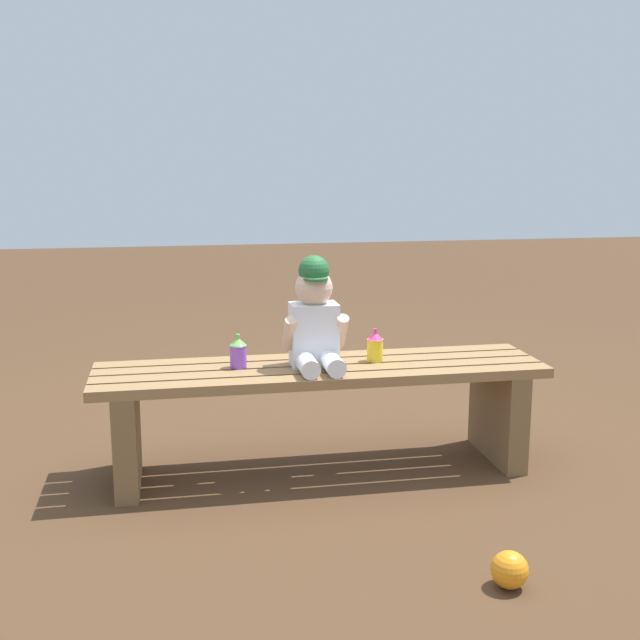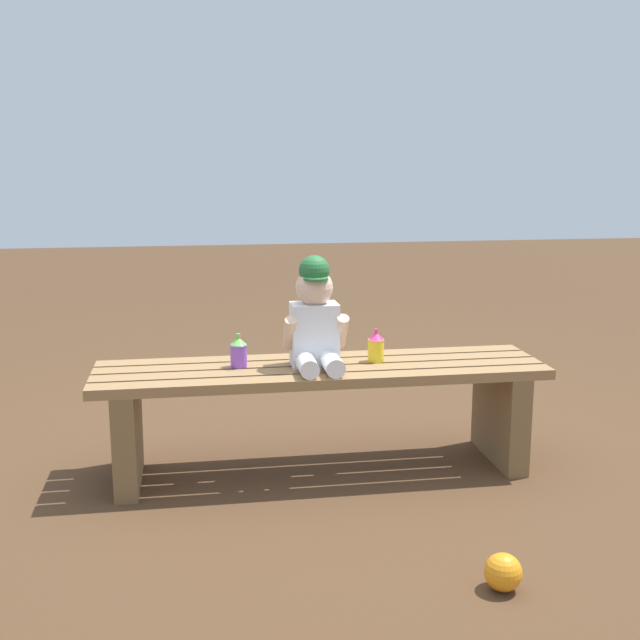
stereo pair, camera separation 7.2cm
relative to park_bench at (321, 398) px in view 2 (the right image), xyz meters
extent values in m
plane|color=#4C331E|center=(0.00, 0.00, -0.28)|extent=(16.00, 16.00, 0.00)
cube|color=olive|center=(0.00, -0.16, 0.11)|extent=(1.64, 0.09, 0.04)
cube|color=olive|center=(0.00, -0.05, 0.11)|extent=(1.64, 0.09, 0.04)
cube|color=olive|center=(0.00, 0.05, 0.11)|extent=(1.64, 0.09, 0.04)
cube|color=olive|center=(0.00, 0.16, 0.11)|extent=(1.64, 0.09, 0.04)
cube|color=brown|center=(-0.70, 0.00, -0.10)|extent=(0.08, 0.40, 0.37)
cube|color=brown|center=(0.70, 0.00, -0.10)|extent=(0.08, 0.40, 0.37)
cube|color=white|center=(-0.02, 0.01, 0.24)|extent=(0.17, 0.12, 0.23)
sphere|color=beige|center=(-0.02, 0.01, 0.41)|extent=(0.14, 0.14, 0.14)
cylinder|color=#266633|center=(-0.02, -0.03, 0.45)|extent=(0.09, 0.09, 0.01)
sphere|color=#266633|center=(-0.02, 0.01, 0.47)|extent=(0.11, 0.11, 0.11)
cylinder|color=white|center=(-0.07, -0.11, 0.16)|extent=(0.07, 0.16, 0.07)
cylinder|color=white|center=(0.02, -0.11, 0.16)|extent=(0.07, 0.16, 0.07)
cylinder|color=beige|center=(-0.12, -0.02, 0.25)|extent=(0.04, 0.12, 0.14)
cylinder|color=beige|center=(0.07, -0.02, 0.25)|extent=(0.04, 0.12, 0.14)
cylinder|color=#8C4CCC|center=(-0.30, 0.02, 0.17)|extent=(0.06, 0.06, 0.08)
cone|color=#66CC4C|center=(-0.30, 0.02, 0.22)|extent=(0.06, 0.06, 0.03)
cylinder|color=#66CC4C|center=(-0.30, 0.02, 0.24)|extent=(0.01, 0.01, 0.02)
cylinder|color=yellow|center=(0.21, 0.02, 0.17)|extent=(0.06, 0.06, 0.08)
cone|color=#E5337F|center=(0.21, 0.02, 0.22)|extent=(0.06, 0.06, 0.03)
cylinder|color=#E5337F|center=(0.21, 0.02, 0.24)|extent=(0.01, 0.01, 0.02)
sphere|color=orange|center=(0.35, -0.92, -0.23)|extent=(0.10, 0.10, 0.10)
camera|label=1|loc=(-0.53, -2.78, 0.87)|focal=44.85mm
camera|label=2|loc=(-0.46, -2.80, 0.87)|focal=44.85mm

